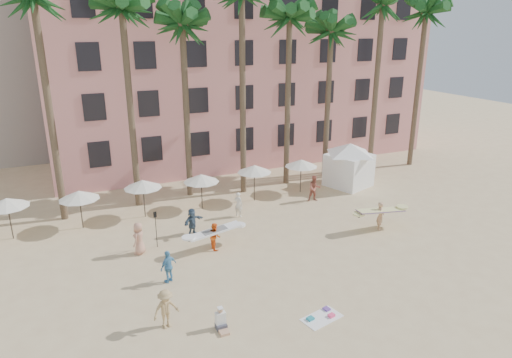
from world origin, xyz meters
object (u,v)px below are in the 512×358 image
object	(u,v)px
cabana	(349,161)
carrier_white	(215,235)
pink_hotel	(236,72)
carrier_yellow	(381,214)

from	to	relation	value
cabana	carrier_white	world-z (taller)	cabana
cabana	carrier_white	size ratio (longest dim) A/B	1.73
pink_hotel	carrier_white	size ratio (longest dim) A/B	10.52
cabana	carrier_white	bearing A→B (deg)	-155.51
carrier_white	cabana	bearing A→B (deg)	24.49
pink_hotel	carrier_white	bearing A→B (deg)	-115.00
cabana	carrier_yellow	bearing A→B (deg)	-111.19
pink_hotel	cabana	size ratio (longest dim) A/B	6.07
cabana	carrier_yellow	xyz separation A→B (m)	(-3.04, -7.84, -1.04)
pink_hotel	cabana	distance (m)	15.46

